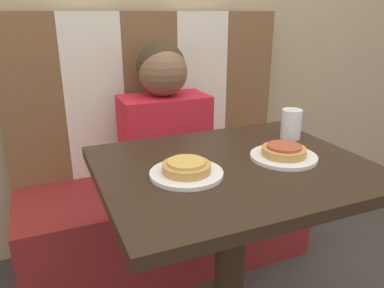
{
  "coord_description": "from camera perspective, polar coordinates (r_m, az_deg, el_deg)",
  "views": [
    {
      "loc": [
        -0.53,
        -0.91,
        1.2
      ],
      "look_at": [
        0.0,
        0.32,
        0.72
      ],
      "focal_mm": 35.0,
      "sensor_mm": 36.0,
      "label": 1
    }
  ],
  "objects": [
    {
      "name": "booth_seat",
      "position": [
        1.91,
        -3.85,
        -11.35
      ],
      "size": [
        1.36,
        0.53,
        0.43
      ],
      "color": "maroon",
      "rests_on": "ground_plane"
    },
    {
      "name": "booth_backrest",
      "position": [
        1.89,
        -6.52,
        7.81
      ],
      "size": [
        1.36,
        0.09,
        0.76
      ],
      "color": "brown",
      "rests_on": "booth_seat"
    },
    {
      "name": "dining_table",
      "position": [
        1.19,
        6.12,
        -8.53
      ],
      "size": [
        0.8,
        0.66,
        0.76
      ],
      "color": "black",
      "rests_on": "ground_plane"
    },
    {
      "name": "person",
      "position": [
        1.7,
        -4.31,
        4.44
      ],
      "size": [
        0.39,
        0.24,
        0.64
      ],
      "color": "red",
      "rests_on": "booth_seat"
    },
    {
      "name": "plate_left",
      "position": [
        1.05,
        -0.85,
        -4.53
      ],
      "size": [
        0.21,
        0.21,
        0.01
      ],
      "color": "white",
      "rests_on": "dining_table"
    },
    {
      "name": "plate_right",
      "position": [
        1.2,
        13.76,
        -1.9
      ],
      "size": [
        0.21,
        0.21,
        0.01
      ],
      "color": "white",
      "rests_on": "dining_table"
    },
    {
      "name": "pizza_left",
      "position": [
        1.04,
        -0.86,
        -3.48
      ],
      "size": [
        0.14,
        0.14,
        0.03
      ],
      "color": "#C68E47",
      "rests_on": "plate_left"
    },
    {
      "name": "pizza_right",
      "position": [
        1.19,
        13.84,
        -0.96
      ],
      "size": [
        0.14,
        0.14,
        0.03
      ],
      "color": "#C68E47",
      "rests_on": "plate_right"
    },
    {
      "name": "drinking_cup",
      "position": [
        1.39,
        14.87,
        2.96
      ],
      "size": [
        0.07,
        0.07,
        0.11
      ],
      "color": "silver",
      "rests_on": "dining_table"
    }
  ]
}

